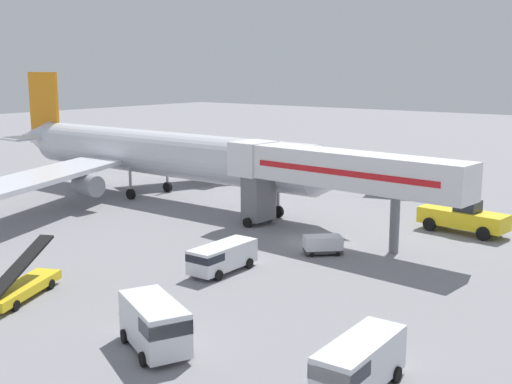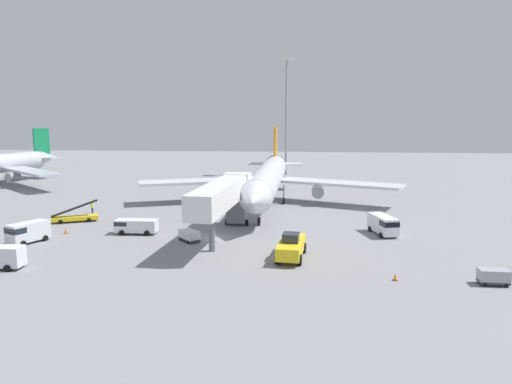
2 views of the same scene
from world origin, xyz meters
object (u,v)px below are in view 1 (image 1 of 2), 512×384
(service_van_rear_left, at_px, (221,256))
(service_van_near_right, at_px, (358,364))
(service_van_mid_center, at_px, (155,324))
(baggage_cart_rear_right, at_px, (323,244))
(service_van_mid_right, at_px, (396,183))
(airplane_at_gate, at_px, (153,153))
(pushback_tug, at_px, (463,218))
(belt_loader_truck, at_px, (21,286))
(jet_bridge, at_px, (328,172))
(safety_cone_alpha, at_px, (124,308))

(service_van_rear_left, xyz_separation_m, service_van_near_right, (-8.82, -15.01, 0.20))
(service_van_mid_center, height_order, baggage_cart_rear_right, service_van_mid_center)
(service_van_near_right, relative_size, service_van_mid_right, 0.93)
(airplane_at_gate, bearing_deg, pushback_tug, -81.50)
(pushback_tug, relative_size, baggage_cart_rear_right, 2.49)
(belt_loader_truck, xyz_separation_m, service_van_rear_left, (10.88, -5.94, 0.32))
(belt_loader_truck, xyz_separation_m, service_van_mid_right, (42.02, -3.27, 0.59))
(jet_bridge, relative_size, pushback_tug, 2.88)
(airplane_at_gate, distance_m, jet_bridge, 23.65)
(jet_bridge, distance_m, baggage_cart_rear_right, 6.36)
(service_van_mid_right, bearing_deg, airplane_at_gate, 128.85)
(airplane_at_gate, relative_size, service_van_mid_center, 9.45)
(baggage_cart_rear_right, relative_size, safety_cone_alpha, 4.14)
(service_van_mid_center, distance_m, service_van_mid_right, 43.02)
(pushback_tug, distance_m, service_van_near_right, 29.38)
(service_van_mid_center, height_order, safety_cone_alpha, service_van_mid_center)
(jet_bridge, relative_size, service_van_mid_right, 3.63)
(baggage_cart_rear_right, bearing_deg, service_van_mid_center, -172.54)
(belt_loader_truck, bearing_deg, jet_bridge, -16.99)
(jet_bridge, bearing_deg, service_van_mid_center, -168.64)
(service_van_mid_center, bearing_deg, service_van_rear_left, 26.25)
(pushback_tug, bearing_deg, service_van_mid_right, 45.32)
(airplane_at_gate, height_order, baggage_cart_rear_right, airplane_at_gate)
(pushback_tug, relative_size, belt_loader_truck, 1.15)
(airplane_at_gate, height_order, service_van_rear_left, airplane_at_gate)
(service_van_rear_left, xyz_separation_m, service_van_mid_right, (31.15, 2.67, 0.28))
(jet_bridge, distance_m, service_van_mid_center, 23.46)
(airplane_at_gate, bearing_deg, baggage_cart_rear_right, -106.54)
(service_van_mid_center, relative_size, safety_cone_alpha, 7.26)
(pushback_tug, xyz_separation_m, baggage_cart_rear_right, (-12.21, 5.70, -0.51))
(airplane_at_gate, bearing_deg, service_van_mid_right, -51.15)
(jet_bridge, xyz_separation_m, belt_loader_truck, (-22.44, 6.86, -4.57))
(pushback_tug, relative_size, service_van_rear_left, 1.39)
(airplane_at_gate, distance_m, pushback_tug, 31.67)
(service_van_rear_left, relative_size, baggage_cart_rear_right, 1.79)
(belt_loader_truck, bearing_deg, airplane_at_gate, 32.28)
(jet_bridge, bearing_deg, belt_loader_truck, 163.01)
(airplane_at_gate, distance_m, service_van_mid_center, 38.50)
(jet_bridge, height_order, service_van_mid_right, jet_bridge)
(belt_loader_truck, xyz_separation_m, service_van_mid_center, (-0.22, -11.41, 0.60))
(airplane_at_gate, distance_m, baggage_cart_rear_right, 26.82)
(jet_bridge, distance_m, belt_loader_truck, 23.91)
(jet_bridge, height_order, pushback_tug, jet_bridge)
(service_van_rear_left, height_order, service_van_near_right, service_van_near_right)
(service_van_rear_left, height_order, safety_cone_alpha, service_van_rear_left)
(jet_bridge, xyz_separation_m, safety_cone_alpha, (-20.44, 0.27, -4.97))
(service_van_near_right, xyz_separation_m, safety_cone_alpha, (-0.05, 14.36, -0.92))
(service_van_near_right, bearing_deg, service_van_rear_left, 59.57)
(jet_bridge, distance_m, pushback_tug, 12.10)
(pushback_tug, xyz_separation_m, service_van_mid_right, (11.26, 11.39, 0.08))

